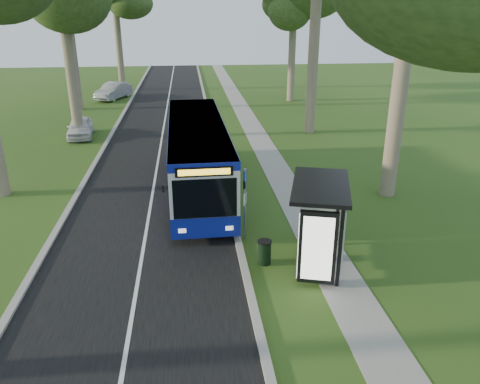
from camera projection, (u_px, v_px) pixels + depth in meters
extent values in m
plane|color=#2E5119|center=(244.00, 269.00, 15.76)|extent=(120.00, 120.00, 0.00)
cube|color=black|center=(156.00, 175.00, 24.63)|extent=(7.00, 100.00, 0.02)
cube|color=#9E9B93|center=(222.00, 171.00, 24.97)|extent=(0.25, 100.00, 0.12)
cube|color=#9E9B93|center=(87.00, 176.00, 24.25)|extent=(0.25, 100.00, 0.12)
cube|color=white|center=(156.00, 174.00, 24.63)|extent=(0.12, 100.00, 0.00)
cube|color=gray|center=(277.00, 170.00, 25.30)|extent=(1.50, 100.00, 0.02)
cube|color=white|center=(197.00, 153.00, 22.18)|extent=(2.75, 12.16, 2.88)
cube|color=#101D94|center=(198.00, 173.00, 22.56)|extent=(2.78, 12.19, 0.81)
cube|color=#101D94|center=(196.00, 126.00, 21.71)|extent=(2.78, 12.19, 0.32)
cube|color=black|center=(202.00, 199.00, 16.52)|extent=(2.27, 0.09, 1.46)
cube|color=yellow|center=(201.00, 172.00, 16.12)|extent=(1.82, 0.05, 0.22)
cube|color=black|center=(203.00, 234.00, 17.11)|extent=(2.42, 0.17, 0.30)
cylinder|color=black|center=(173.00, 210.00, 19.08)|extent=(0.30, 1.05, 1.05)
cylinder|color=black|center=(228.00, 207.00, 19.32)|extent=(0.30, 1.05, 1.05)
cylinder|color=black|center=(176.00, 157.00, 25.79)|extent=(0.30, 1.05, 1.05)
cylinder|color=black|center=(217.00, 156.00, 26.03)|extent=(0.30, 1.05, 1.05)
cylinder|color=gray|center=(245.00, 204.00, 17.40)|extent=(0.09, 0.09, 2.79)
cube|color=navy|center=(245.00, 179.00, 17.03)|extent=(0.17, 0.38, 0.69)
cylinder|color=yellow|center=(244.00, 175.00, 16.96)|extent=(0.10, 0.24, 0.25)
cube|color=white|center=(245.00, 199.00, 17.31)|extent=(0.16, 0.33, 0.45)
cube|color=black|center=(352.00, 245.00, 14.46)|extent=(0.14, 0.14, 2.75)
cube|color=black|center=(326.00, 209.00, 17.07)|extent=(0.14, 0.14, 2.75)
cube|color=black|center=(321.00, 186.00, 15.16)|extent=(2.67, 3.73, 0.13)
cube|color=silver|center=(341.00, 222.00, 15.73)|extent=(0.81, 2.71, 2.20)
cube|color=black|center=(332.00, 248.00, 14.27)|extent=(1.16, 0.49, 2.42)
cube|color=white|center=(332.00, 249.00, 14.19)|extent=(0.90, 0.28, 2.15)
cube|color=black|center=(323.00, 244.00, 16.36)|extent=(0.95, 2.02, 0.07)
cylinder|color=black|center=(264.00, 253.00, 15.98)|extent=(0.46, 0.46, 0.82)
cylinder|color=black|center=(265.00, 242.00, 15.82)|extent=(0.49, 0.49, 0.05)
imported|color=silver|center=(80.00, 127.00, 31.63)|extent=(2.01, 4.07, 1.34)
imported|color=#9EA1A6|center=(113.00, 91.00, 44.75)|extent=(3.27, 4.92, 1.53)
cylinder|color=#7A6B56|center=(69.00, 52.00, 29.40)|extent=(0.68, 0.68, 11.17)
cylinder|color=#7A6B56|center=(71.00, 41.00, 38.42)|extent=(0.68, 0.68, 11.26)
cylinder|color=#7A6B56|center=(118.00, 37.00, 48.01)|extent=(0.67, 0.67, 10.76)
cylinder|color=#7A6B56|center=(403.00, 63.00, 19.86)|extent=(0.70, 0.70, 12.05)
cylinder|color=#7A6B56|center=(314.00, 43.00, 30.88)|extent=(0.70, 0.70, 12.04)
cylinder|color=#7A6B56|center=(292.00, 45.00, 42.46)|extent=(0.65, 0.65, 10.06)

